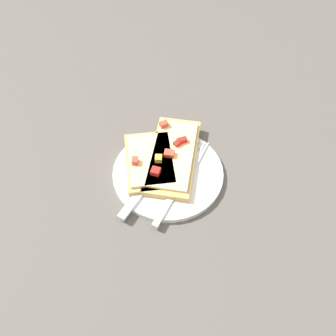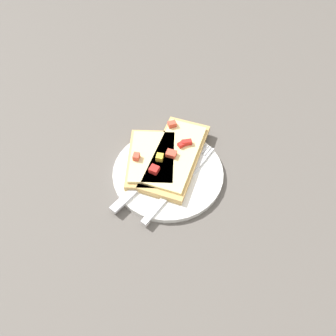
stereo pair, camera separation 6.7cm
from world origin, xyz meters
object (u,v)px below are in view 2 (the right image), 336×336
Objects in this scene: plate at (168,173)px; pizza_slice_main at (176,156)px; knife at (143,182)px; fork at (183,177)px; pizza_slice_corner at (152,159)px.

pizza_slice_main is at bearing 78.52° from plate.
plate is at bearing -19.26° from knife.
fork is 0.08m from pizza_slice_corner.
knife is at bearing -15.57° from pizza_slice_corner.
plate is 1.07× the size of pizza_slice_main.
fork is 0.05m from pizza_slice_main.
pizza_slice_main reaches higher than fork.
plate is 0.06m from knife.
pizza_slice_main reaches higher than plate.
plate is at bearing 55.79° from pizza_slice_corner.
fork is at bearing 58.35° from pizza_slice_corner.
knife is (-0.07, -0.03, 0.00)m from fork.
pizza_slice_main is at bearing 101.48° from pizza_slice_corner.
plate is 0.04m from fork.
pizza_slice_corner is (-0.04, -0.02, 0.00)m from pizza_slice_main.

